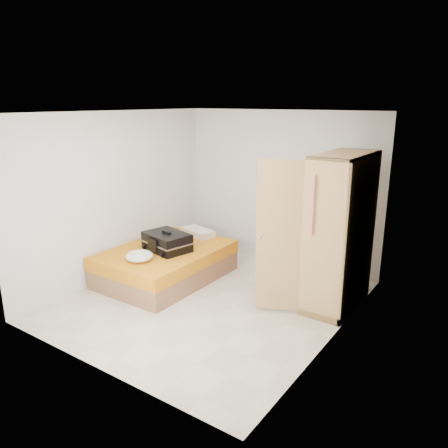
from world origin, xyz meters
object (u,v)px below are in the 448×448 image
Objects in this scene: suitcase at (167,242)px; person at (278,236)px; bed at (166,264)px; wardrobe at (335,236)px; round_cushion at (139,256)px.

person is at bearing 40.57° from suitcase.
wardrobe is (2.50, 0.59, 0.75)m from bed.
bed is 0.96× the size of wardrobe.
person is 3.99× the size of round_cushion.
bed is 0.39m from suitcase.
wardrobe reaches higher than person.
wardrobe is at bearing 26.28° from round_cushion.
wardrobe is at bearing -102.38° from person.
wardrobe is 0.97m from person.
wardrobe reaches higher than suitcase.
round_cushion is (-2.45, -1.21, -0.42)m from wardrobe.
suitcase is (0.06, -0.04, 0.39)m from bed.
suitcase is 2.04× the size of round_cushion.
round_cushion is (-0.01, -0.58, -0.06)m from suitcase.
wardrobe is 1.33× the size of person.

